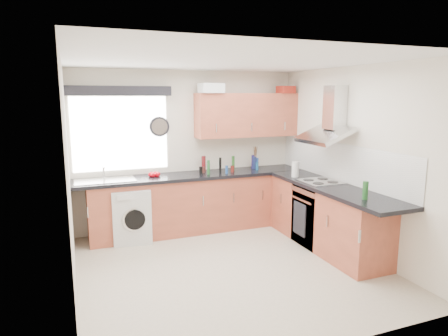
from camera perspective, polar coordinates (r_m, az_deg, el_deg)
name	(u,v)px	position (r m, az deg, el deg)	size (l,w,h in m)	color
ground_plane	(230,267)	(5.13, 0.86, -13.98)	(3.60, 3.60, 0.00)	beige
ceiling	(231,61)	(4.70, 0.94, 15.06)	(3.60, 3.60, 0.02)	white
wall_back	(188,150)	(6.44, -5.14, 2.58)	(3.60, 0.02, 2.50)	silver
wall_front	(317,208)	(3.21, 13.15, -5.53)	(3.60, 0.02, 2.50)	silver
wall_left	(69,180)	(4.42, -21.28, -1.63)	(0.02, 3.60, 2.50)	silver
wall_right	(353,160)	(5.68, 17.99, 1.07)	(0.02, 3.60, 2.50)	silver
window	(121,134)	(6.19, -14.57, 4.77)	(1.40, 0.02, 1.10)	silver
window_blind	(119,91)	(6.08, -14.74, 10.62)	(1.50, 0.18, 0.14)	black
splashback	(339,162)	(5.91, 16.05, 0.84)	(0.01, 3.00, 0.54)	white
base_cab_back	(188,204)	(6.30, -5.16, -5.21)	(3.00, 0.58, 0.86)	brown
base_cab_corner	(278,196)	(6.89, 7.77, -3.91)	(0.60, 0.60, 0.86)	brown
base_cab_right	(326,218)	(5.80, 14.36, -6.87)	(0.58, 2.10, 0.86)	brown
worktop_back	(194,176)	(6.22, -4.32, -1.10)	(3.60, 0.62, 0.05)	black
worktop_right	(333,188)	(5.56, 15.37, -2.81)	(0.62, 2.42, 0.05)	black
sink	(105,178)	(5.97, -16.64, -1.36)	(0.84, 0.46, 0.10)	silver
oven	(319,215)	(5.91, 13.43, -6.55)	(0.56, 0.58, 0.85)	black
hob_plate	(321,182)	(5.79, 13.63, -1.89)	(0.52, 0.52, 0.01)	silver
extractor_hood	(329,121)	(5.74, 14.82, 6.56)	(0.52, 0.78, 0.66)	silver
upper_cabinets	(247,115)	(6.56, 3.28, 7.56)	(1.70, 0.35, 0.70)	brown
washing_machine	(132,214)	(6.04, -13.00, -6.49)	(0.54, 0.52, 0.79)	silver
wall_clock	(160,127)	(6.25, -9.17, 5.84)	(0.31, 0.31, 0.04)	black
casserole	(211,88)	(6.21, -1.84, 11.33)	(0.35, 0.25, 0.15)	silver
storage_box	(286,90)	(6.75, 8.82, 11.00)	(0.25, 0.21, 0.12)	maroon
utensil_pot	(255,163)	(6.80, 4.49, 0.71)	(0.10, 0.10, 0.15)	gray
kitchen_roll	(295,169)	(6.05, 10.14, -0.20)	(0.11, 0.11, 0.23)	silver
tomato_cluster	(154,174)	(6.09, -9.94, -0.88)	(0.16, 0.16, 0.07)	#C6010D
jar_0	(220,165)	(6.25, -0.54, 0.37)	(0.04, 0.04, 0.25)	black
jar_1	(254,163)	(6.65, 4.36, 0.74)	(0.07, 0.07, 0.20)	#161F4D
jar_2	(253,162)	(6.66, 4.15, 0.88)	(0.05, 0.05, 0.23)	#1F164D
jar_3	(233,163)	(6.52, 1.32, 0.72)	(0.05, 0.05, 0.23)	#23521D
jar_4	(257,163)	(6.70, 4.79, 0.70)	(0.04, 0.04, 0.18)	navy
jar_5	(203,170)	(6.31, -2.99, -0.26)	(0.06, 0.06, 0.09)	#4F201C
jar_6	(227,170)	(6.23, 0.38, -0.23)	(0.04, 0.04, 0.13)	navy
jar_7	(232,169)	(6.35, 1.20, -0.13)	(0.06, 0.06, 0.10)	#5A1712
jar_8	(201,171)	(6.18, -3.33, -0.36)	(0.05, 0.05, 0.12)	black
jar_9	(204,164)	(6.42, -2.93, 0.63)	(0.07, 0.07, 0.25)	#5D1316
jar_10	(208,167)	(6.15, -2.24, 0.08)	(0.04, 0.04, 0.22)	#1B4E1F
jar_11	(257,166)	(6.55, 4.75, 0.28)	(0.05, 0.05, 0.13)	navy
bottle_0	(365,190)	(4.95, 19.54, -3.04)	(0.07, 0.07, 0.22)	#1F5723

